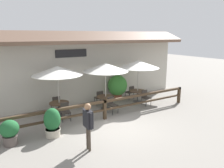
# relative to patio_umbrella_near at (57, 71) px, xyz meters

# --- Properties ---
(ground_plane) EXTENTS (60.00, 60.00, 0.00)m
(ground_plane) POSITION_rel_patio_umbrella_near_xyz_m (1.73, -2.62, -2.32)
(ground_plane) COLOR gray
(building_facade) EXTENTS (14.28, 1.49, 4.23)m
(building_facade) POSITION_rel_patio_umbrella_near_xyz_m (1.73, 1.48, -0.15)
(building_facade) COLOR #BCB7A8
(building_facade) RESTS_ON ground
(patio_railing) EXTENTS (10.40, 0.14, 0.95)m
(patio_railing) POSITION_rel_patio_umbrella_near_xyz_m (1.73, -1.57, -1.62)
(patio_railing) COLOR #3D2D1E
(patio_railing) RESTS_ON ground
(patio_umbrella_near) EXTENTS (2.45, 2.45, 2.57)m
(patio_umbrella_near) POSITION_rel_patio_umbrella_near_xyz_m (0.00, 0.00, 0.00)
(patio_umbrella_near) COLOR #B7B2A8
(patio_umbrella_near) RESTS_ON ground
(dining_table_near) EXTENTS (0.98, 0.98, 0.70)m
(dining_table_near) POSITION_rel_patio_umbrella_near_xyz_m (0.00, -0.00, -1.75)
(dining_table_near) COLOR #4C3826
(dining_table_near) RESTS_ON ground
(chair_near_streetside) EXTENTS (0.48, 0.48, 0.85)m
(chair_near_streetside) POSITION_rel_patio_umbrella_near_xyz_m (0.06, -0.71, -1.84)
(chair_near_streetside) COLOR #332D28
(chair_near_streetside) RESTS_ON ground
(chair_near_wallside) EXTENTS (0.44, 0.44, 0.85)m
(chair_near_wallside) POSITION_rel_patio_umbrella_near_xyz_m (0.04, 0.71, -1.84)
(chair_near_wallside) COLOR #332D28
(chair_near_wallside) RESTS_ON ground
(patio_umbrella_middle) EXTENTS (2.45, 2.45, 2.57)m
(patio_umbrella_middle) POSITION_rel_patio_umbrella_near_xyz_m (2.55, -0.24, 0.00)
(patio_umbrella_middle) COLOR #B7B2A8
(patio_umbrella_middle) RESTS_ON ground
(dining_table_middle) EXTENTS (0.98, 0.98, 0.70)m
(dining_table_middle) POSITION_rel_patio_umbrella_near_xyz_m (2.55, -0.24, -1.75)
(dining_table_middle) COLOR #4C3826
(dining_table_middle) RESTS_ON ground
(chair_middle_streetside) EXTENTS (0.50, 0.50, 0.85)m
(chair_middle_streetside) POSITION_rel_patio_umbrella_near_xyz_m (2.50, -0.99, -1.84)
(chair_middle_streetside) COLOR #332D28
(chair_middle_streetside) RESTS_ON ground
(chair_middle_wallside) EXTENTS (0.46, 0.46, 0.85)m
(chair_middle_wallside) POSITION_rel_patio_umbrella_near_xyz_m (2.53, 0.51, -1.84)
(chair_middle_wallside) COLOR #332D28
(chair_middle_wallside) RESTS_ON ground
(patio_umbrella_far) EXTENTS (2.45, 2.45, 2.57)m
(patio_umbrella_far) POSITION_rel_patio_umbrella_near_xyz_m (4.84, -0.14, 0.00)
(patio_umbrella_far) COLOR #B7B2A8
(patio_umbrella_far) RESTS_ON ground
(dining_table_far) EXTENTS (0.98, 0.98, 0.70)m
(dining_table_far) POSITION_rel_patio_umbrella_near_xyz_m (4.84, -0.14, -1.75)
(dining_table_far) COLOR #4C3826
(dining_table_far) RESTS_ON ground
(chair_far_streetside) EXTENTS (0.43, 0.43, 0.85)m
(chair_far_streetside) POSITION_rel_patio_umbrella_near_xyz_m (4.88, -0.85, -1.84)
(chair_far_streetside) COLOR #332D28
(chair_far_streetside) RESTS_ON ground
(chair_far_wallside) EXTENTS (0.46, 0.46, 0.85)m
(chair_far_wallside) POSITION_rel_patio_umbrella_near_xyz_m (4.80, 0.57, -1.84)
(chair_far_wallside) COLOR #332D28
(chair_far_wallside) RESTS_ON ground
(potted_plant_entrance_palm) EXTENTS (0.68, 0.61, 0.98)m
(potted_plant_entrance_palm) POSITION_rel_patio_umbrella_near_xyz_m (-2.51, -1.99, -1.78)
(potted_plant_entrance_palm) COLOR #564C47
(potted_plant_entrance_palm) RESTS_ON ground
(potted_plant_broad_leaf) EXTENTS (0.66, 0.61, 1.19)m
(potted_plant_broad_leaf) POSITION_rel_patio_umbrella_near_xyz_m (-0.96, -2.10, -1.73)
(potted_plant_broad_leaf) COLOR #B7AD99
(potted_plant_broad_leaf) RESTS_ON ground
(potted_plant_small_flowering) EXTENTS (1.24, 1.12, 1.55)m
(potted_plant_small_flowering) POSITION_rel_patio_umbrella_near_xyz_m (4.07, 0.93, -1.46)
(potted_plant_small_flowering) COLOR brown
(potted_plant_small_flowering) RESTS_ON ground
(pedestrian) EXTENTS (0.24, 0.61, 1.73)m
(pedestrian) POSITION_rel_patio_umbrella_near_xyz_m (-0.19, -3.82, -1.20)
(pedestrian) COLOR #42382D
(pedestrian) RESTS_ON ground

